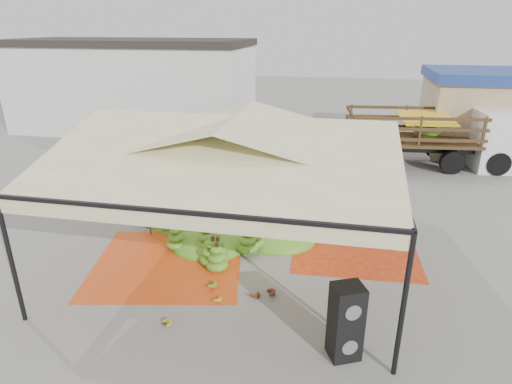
% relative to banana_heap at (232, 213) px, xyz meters
% --- Properties ---
extents(ground, '(90.00, 90.00, 0.00)m').
position_rel_banana_heap_xyz_m(ground, '(0.52, -1.25, -0.63)').
color(ground, slate).
rests_on(ground, ground).
extents(canopy_tent, '(8.10, 8.10, 4.00)m').
position_rel_banana_heap_xyz_m(canopy_tent, '(0.52, -1.25, 2.67)').
color(canopy_tent, black).
rests_on(canopy_tent, ground).
extents(building_white, '(14.30, 6.30, 5.40)m').
position_rel_banana_heap_xyz_m(building_white, '(-9.48, 12.75, 2.08)').
color(building_white, silver).
rests_on(building_white, ground).
extents(building_tan, '(6.30, 5.30, 4.10)m').
position_rel_banana_heap_xyz_m(building_tan, '(10.52, 11.75, 1.44)').
color(building_tan, tan).
rests_on(building_tan, ground).
extents(tarp_left, '(4.68, 4.53, 0.01)m').
position_rel_banana_heap_xyz_m(tarp_left, '(-1.26, -2.31, -0.62)').
color(tarp_left, red).
rests_on(tarp_left, ground).
extents(tarp_right, '(3.75, 3.92, 0.01)m').
position_rel_banana_heap_xyz_m(tarp_right, '(3.83, -0.21, -0.62)').
color(tarp_right, '#DA4A14').
rests_on(tarp_right, ground).
extents(banana_heap, '(6.94, 6.20, 1.26)m').
position_rel_banana_heap_xyz_m(banana_heap, '(0.00, 0.00, 0.00)').
color(banana_heap, '#45851B').
rests_on(banana_heap, ground).
extents(hand_yellow_a, '(0.42, 0.36, 0.18)m').
position_rel_banana_heap_xyz_m(hand_yellow_a, '(0.53, -3.71, -0.54)').
color(hand_yellow_a, gold).
rests_on(hand_yellow_a, ground).
extents(hand_yellow_b, '(0.60, 0.60, 0.21)m').
position_rel_banana_heap_xyz_m(hand_yellow_b, '(-0.31, -4.87, -0.52)').
color(hand_yellow_b, '#B49624').
rests_on(hand_yellow_b, ground).
extents(hand_red_a, '(0.55, 0.52, 0.20)m').
position_rel_banana_heap_xyz_m(hand_red_a, '(1.39, -3.35, -0.53)').
color(hand_red_a, '#622716').
rests_on(hand_red_a, ground).
extents(hand_red_b, '(0.60, 0.55, 0.23)m').
position_rel_banana_heap_xyz_m(hand_red_b, '(1.73, -3.25, -0.52)').
color(hand_red_b, '#562113').
rests_on(hand_red_b, ground).
extents(hand_green, '(0.51, 0.43, 0.22)m').
position_rel_banana_heap_xyz_m(hand_green, '(0.21, -3.18, -0.52)').
color(hand_green, '#467618').
rests_on(hand_green, ground).
extents(hanging_bunches, '(4.74, 0.24, 0.20)m').
position_rel_banana_heap_xyz_m(hanging_bunches, '(0.62, -0.25, 1.99)').
color(hanging_bunches, '#407C19').
rests_on(hanging_bunches, ground).
extents(speaker_stack, '(0.75, 0.71, 1.62)m').
position_rel_banana_heap_xyz_m(speaker_stack, '(3.57, -4.95, 0.18)').
color(speaker_stack, black).
rests_on(speaker_stack, ground).
extents(banana_leaves, '(0.96, 1.36, 3.70)m').
position_rel_banana_heap_xyz_m(banana_leaves, '(-2.22, -0.32, -0.63)').
color(banana_leaves, '#25771F').
rests_on(banana_leaves, ground).
extents(vendor, '(0.76, 0.56, 1.93)m').
position_rel_banana_heap_xyz_m(vendor, '(0.20, 3.29, 0.33)').
color(vendor, '#9C9580').
rests_on(vendor, ground).
extents(truck_left, '(6.51, 3.58, 2.12)m').
position_rel_banana_heap_xyz_m(truck_left, '(0.08, 7.37, 0.68)').
color(truck_left, '#462C17').
rests_on(truck_left, ground).
extents(truck_right, '(7.91, 3.45, 2.63)m').
position_rel_banana_heap_xyz_m(truck_right, '(7.66, 8.55, 0.99)').
color(truck_right, '#4D3619').
rests_on(truck_right, ground).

